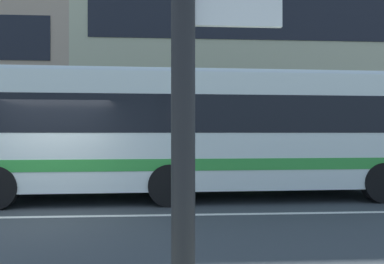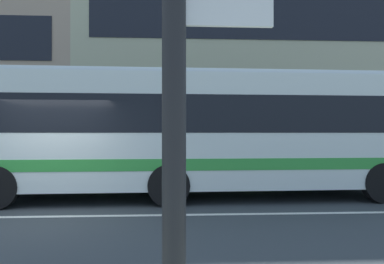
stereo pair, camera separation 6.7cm
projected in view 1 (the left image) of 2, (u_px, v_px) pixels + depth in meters
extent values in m
plane|color=#343A3D|center=(42.00, 217.00, 7.49)|extent=(160.00, 160.00, 0.00)
cube|color=silver|center=(42.00, 217.00, 7.49)|extent=(60.00, 0.16, 0.01)
cube|color=#3A682C|center=(36.00, 166.00, 12.78)|extent=(22.10, 1.10, 1.20)
cube|color=#BCB992|center=(273.00, 53.00, 22.84)|extent=(23.05, 8.40, 13.59)
cube|color=black|center=(297.00, 14.00, 18.63)|extent=(21.20, 0.04, 2.72)
cube|color=silver|center=(194.00, 132.00, 9.78)|extent=(11.30, 2.77, 2.85)
cube|color=black|center=(194.00, 116.00, 9.79)|extent=(10.63, 2.77, 0.91)
cube|color=green|center=(194.00, 161.00, 9.78)|extent=(11.08, 2.78, 0.28)
cube|color=silver|center=(194.00, 77.00, 9.79)|extent=(10.84, 2.36, 0.12)
cylinder|color=black|center=(337.00, 173.00, 11.33)|extent=(1.01, 0.31, 1.00)
cylinder|color=black|center=(382.00, 183.00, 9.07)|extent=(1.01, 0.31, 1.00)
cylinder|color=black|center=(167.00, 174.00, 10.85)|extent=(1.01, 0.31, 1.00)
cylinder|color=black|center=(169.00, 185.00, 8.59)|extent=(1.01, 0.31, 1.00)
cylinder|color=black|center=(31.00, 176.00, 10.49)|extent=(1.01, 0.31, 1.00)
cylinder|color=black|center=(183.00, 88.00, 2.09)|extent=(0.14, 0.14, 3.68)
cube|color=silver|center=(235.00, 13.00, 2.11)|extent=(0.56, 0.03, 0.16)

